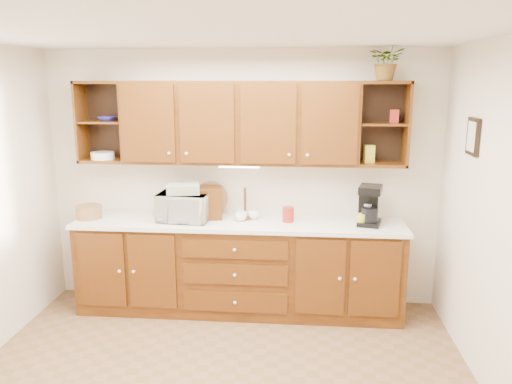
% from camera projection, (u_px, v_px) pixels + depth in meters
% --- Properties ---
extents(ceiling, '(4.00, 4.00, 0.00)m').
position_uv_depth(ceiling, '(209.00, 30.00, 3.15)').
color(ceiling, white).
rests_on(ceiling, back_wall).
extents(back_wall, '(4.00, 0.00, 4.00)m').
position_uv_depth(back_wall, '(242.00, 179.00, 5.13)').
color(back_wall, beige).
rests_on(back_wall, floor).
extents(base_cabinets, '(3.20, 0.60, 0.90)m').
position_uv_depth(base_cabinets, '(239.00, 267.00, 5.03)').
color(base_cabinets, '#371806').
rests_on(base_cabinets, floor).
extents(countertop, '(3.24, 0.64, 0.04)m').
position_uv_depth(countertop, '(239.00, 223.00, 4.91)').
color(countertop, silver).
rests_on(countertop, base_cabinets).
extents(upper_cabinets, '(3.20, 0.33, 0.80)m').
position_uv_depth(upper_cabinets, '(241.00, 123.00, 4.85)').
color(upper_cabinets, '#371806').
rests_on(upper_cabinets, back_wall).
extents(undercabinet_light, '(0.40, 0.05, 0.02)m').
position_uv_depth(undercabinet_light, '(239.00, 166.00, 4.89)').
color(undercabinet_light, white).
rests_on(undercabinet_light, upper_cabinets).
extents(framed_picture, '(0.03, 0.24, 0.30)m').
position_uv_depth(framed_picture, '(473.00, 137.00, 4.02)').
color(framed_picture, black).
rests_on(framed_picture, right_wall).
extents(wicker_basket, '(0.33, 0.33, 0.13)m').
position_uv_depth(wicker_basket, '(89.00, 212.00, 5.00)').
color(wicker_basket, olive).
rests_on(wicker_basket, countertop).
extents(microwave, '(0.52, 0.37, 0.27)m').
position_uv_depth(microwave, '(184.00, 207.00, 4.90)').
color(microwave, beige).
rests_on(microwave, countertop).
extents(towel_stack, '(0.36, 0.29, 0.09)m').
position_uv_depth(towel_stack, '(183.00, 189.00, 4.86)').
color(towel_stack, '#CEB861').
rests_on(towel_stack, microwave).
extents(wine_bottle, '(0.07, 0.07, 0.31)m').
position_uv_depth(wine_bottle, '(217.00, 204.00, 4.95)').
color(wine_bottle, '#11331C').
rests_on(wine_bottle, countertop).
extents(woven_tray, '(0.35, 0.10, 0.35)m').
position_uv_depth(woven_tray, '(211.00, 214.00, 5.14)').
color(woven_tray, olive).
rests_on(woven_tray, countertop).
extents(bread_box, '(0.49, 0.37, 0.31)m').
position_uv_depth(bread_box, '(199.00, 203.00, 4.99)').
color(bread_box, '#371806').
rests_on(bread_box, countertop).
extents(mug_tree, '(0.26, 0.28, 0.32)m').
position_uv_depth(mug_tree, '(245.00, 214.00, 4.97)').
color(mug_tree, '#371806').
rests_on(mug_tree, countertop).
extents(canister_red, '(0.14, 0.14, 0.15)m').
position_uv_depth(canister_red, '(288.00, 214.00, 4.87)').
color(canister_red, maroon).
rests_on(canister_red, countertop).
extents(canister_white, '(0.08, 0.08, 0.19)m').
position_uv_depth(canister_white, '(367.00, 213.00, 4.84)').
color(canister_white, white).
rests_on(canister_white, countertop).
extents(canister_yellow, '(0.10, 0.10, 0.11)m').
position_uv_depth(canister_yellow, '(361.00, 220.00, 4.74)').
color(canister_yellow, gold).
rests_on(canister_yellow, countertop).
extents(coffee_maker, '(0.26, 0.31, 0.38)m').
position_uv_depth(coffee_maker, '(369.00, 206.00, 4.77)').
color(coffee_maker, black).
rests_on(coffee_maker, countertop).
extents(bowl_stack, '(0.21, 0.21, 0.04)m').
position_uv_depth(bowl_stack, '(107.00, 119.00, 4.94)').
color(bowl_stack, '#292A99').
rests_on(bowl_stack, upper_cabinets).
extents(plate_stack, '(0.29, 0.29, 0.07)m').
position_uv_depth(plate_stack, '(103.00, 156.00, 5.00)').
color(plate_stack, white).
rests_on(plate_stack, upper_cabinets).
extents(pantry_box_yellow, '(0.10, 0.09, 0.17)m').
position_uv_depth(pantry_box_yellow, '(369.00, 154.00, 4.79)').
color(pantry_box_yellow, gold).
rests_on(pantry_box_yellow, upper_cabinets).
extents(pantry_box_red, '(0.09, 0.09, 0.12)m').
position_uv_depth(pantry_box_red, '(394.00, 116.00, 4.70)').
color(pantry_box_red, maroon).
rests_on(pantry_box_red, upper_cabinets).
extents(potted_plant, '(0.38, 0.35, 0.35)m').
position_uv_depth(potted_plant, '(387.00, 61.00, 4.54)').
color(potted_plant, '#999999').
rests_on(potted_plant, upper_cabinets).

